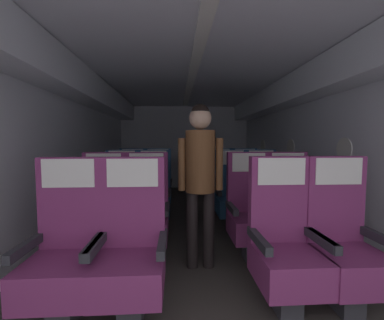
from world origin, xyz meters
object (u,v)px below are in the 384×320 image
Objects in this scene: seat_a_left_window at (65,253)px; seat_b_left_aisle at (146,215)px; seat_a_left_aisle at (132,251)px; seat_c_left_window at (121,197)px; seat_b_right_aisle at (290,212)px; seat_b_left_window at (102,215)px; seat_c_right_window at (232,196)px; seat_d_left_aisle at (158,186)px; seat_b_right_window at (250,213)px; flight_attendant at (201,168)px; seat_a_right_aisle at (344,245)px; seat_c_left_aisle at (154,197)px; seat_d_right_window at (220,185)px; seat_a_right_window at (285,246)px; seat_d_left_window at (132,186)px; seat_d_right_aisle at (246,185)px; seat_c_right_aisle at (262,195)px.

seat_b_left_aisle is at bearing 63.20° from seat_a_left_window.
seat_a_left_aisle is 1.79m from seat_c_left_window.
seat_a_left_aisle and seat_b_right_aisle have the same top height.
seat_b_left_window and seat_c_right_window have the same top height.
seat_a_left_window is 1.00× the size of seat_d_left_aisle.
flight_attendant is (-0.55, -0.18, 0.50)m from seat_b_right_window.
seat_a_right_aisle is 1.00× the size of seat_c_left_aisle.
flight_attendant is at bearing -105.49° from seat_d_right_window.
seat_b_left_aisle and seat_b_right_window have the same top height.
seat_c_left_window is 0.44m from seat_c_left_aisle.
seat_a_right_aisle is 1.29m from flight_attendant.
seat_a_right_window is 2.03m from seat_c_left_aisle.
seat_a_right_window is (1.53, 0.01, 0.00)m from seat_a_left_window.
seat_a_right_aisle and seat_d_left_window have the same top height.
seat_d_right_aisle is (0.44, 1.73, 0.00)m from seat_b_right_window.
seat_b_right_aisle is at bearing -29.22° from seat_c_left_aisle.
seat_c_right_aisle and seat_d_left_aisle have the same top height.
seat_d_left_window is 1.52m from seat_d_right_window.
seat_a_right_window is 0.99m from flight_attendant.
seat_d_left_aisle is at bearing 80.38° from seat_a_left_window.
seat_b_left_window is at bearing -117.52° from seat_c_left_aisle.
seat_d_right_aisle is at bearing -124.36° from flight_attendant.
seat_a_right_aisle is at bearing -90.17° from seat_c_right_aisle.
seat_b_right_aisle is 1.00× the size of seat_c_right_aisle.
seat_a_left_aisle is at bearing -0.48° from seat_a_left_window.
flight_attendant is at bearing -62.64° from seat_c_left_aisle.
seat_a_left_window and seat_c_left_aisle have the same top height.
seat_a_left_window is 0.44m from seat_a_left_aisle.
seat_c_right_window is at bearing -38.16° from seat_d_left_aisle.
seat_a_right_window is 2.57m from seat_d_right_window.
seat_c_left_window is at bearing -90.25° from seat_d_left_window.
seat_b_left_window is (-0.01, 0.87, 0.00)m from seat_a_left_window.
seat_d_left_aisle is 1.54m from seat_d_right_aisle.
seat_a_right_window is 1.00× the size of seat_d_left_window.
seat_b_left_window is 1.00× the size of seat_d_right_aisle.
seat_a_right_window is at bearing 122.95° from flight_attendant.
seat_d_right_aisle is 0.46m from seat_d_right_window.
seat_d_right_window is (1.08, 0.01, 0.00)m from seat_d_left_aisle.
seat_b_right_window and seat_d_right_aisle have the same top height.
seat_b_right_window is at bearing 117.05° from seat_a_right_aisle.
seat_b_left_aisle and seat_c_right_window have the same top height.
seat_a_left_window is 1.00× the size of seat_a_right_aisle.
seat_a_left_aisle and seat_d_right_aisle have the same top height.
seat_b_right_window is at bearing -0.77° from seat_b_left_window.
seat_a_right_window is at bearing -38.13° from seat_b_left_aisle.
seat_b_right_aisle is at bearing -0.18° from seat_b_left_window.
seat_c_right_aisle is at bearing 89.83° from seat_a_right_aisle.
seat_d_left_window is 1.00× the size of seat_d_right_window.
seat_a_left_aisle is at bearing -62.78° from seat_b_left_window.
seat_a_right_aisle and seat_b_left_aisle have the same top height.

